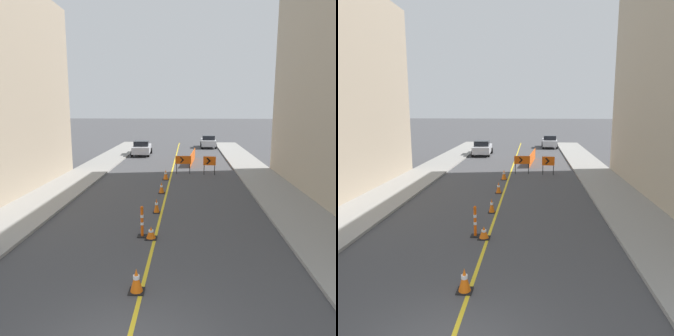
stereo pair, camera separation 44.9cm
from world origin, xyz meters
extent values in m
cube|color=gold|center=(0.00, 20.98, 0.00)|extent=(0.12, 41.96, 0.01)
cube|color=gray|center=(-6.55, 20.98, 0.07)|extent=(3.03, 41.96, 0.13)
cube|color=gray|center=(6.55, 20.98, 0.07)|extent=(3.03, 41.96, 0.13)
cube|color=black|center=(-0.13, 2.75, 0.01)|extent=(0.44, 0.44, 0.03)
cone|color=orange|center=(-0.13, 2.75, 0.36)|extent=(0.35, 0.35, 0.66)
cylinder|color=white|center=(-0.13, 2.75, 0.44)|extent=(0.18, 0.18, 0.11)
cube|color=black|center=(-0.15, 6.54, 0.01)|extent=(0.47, 0.47, 0.03)
cone|color=orange|center=(-0.15, 6.54, 0.26)|extent=(0.37, 0.37, 0.45)
cylinder|color=white|center=(-0.15, 6.54, 0.31)|extent=(0.19, 0.19, 0.07)
cube|color=black|center=(-0.24, 9.76, 0.01)|extent=(0.35, 0.35, 0.03)
cone|color=orange|center=(-0.24, 9.76, 0.37)|extent=(0.28, 0.28, 0.68)
cylinder|color=white|center=(-0.24, 9.76, 0.45)|extent=(0.14, 0.14, 0.11)
cube|color=black|center=(-0.30, 13.48, 0.01)|extent=(0.39, 0.39, 0.03)
cone|color=orange|center=(-0.30, 13.48, 0.35)|extent=(0.31, 0.31, 0.65)
cylinder|color=white|center=(-0.30, 13.48, 0.43)|extent=(0.16, 0.16, 0.10)
cube|color=black|center=(-0.30, 17.26, 0.01)|extent=(0.45, 0.45, 0.03)
cone|color=orange|center=(-0.30, 17.26, 0.38)|extent=(0.36, 0.36, 0.70)
cylinder|color=white|center=(-0.30, 17.26, 0.46)|extent=(0.19, 0.19, 0.11)
cube|color=black|center=(-0.52, 6.72, 0.02)|extent=(0.37, 0.37, 0.04)
cylinder|color=#EF560C|center=(-0.52, 6.72, 0.60)|extent=(0.11, 0.11, 1.12)
cylinder|color=white|center=(-0.52, 6.72, 0.54)|extent=(0.13, 0.13, 0.11)
cylinder|color=white|center=(-0.52, 6.72, 0.85)|extent=(0.13, 0.13, 0.11)
sphere|color=#EF560C|center=(-0.52, 6.72, 1.19)|extent=(0.13, 0.13, 0.13)
cube|color=#EF560C|center=(0.90, 19.45, 1.09)|extent=(1.21, 0.17, 0.62)
cube|color=black|center=(0.81, 19.40, 1.17)|extent=(0.31, 0.05, 0.31)
cube|color=black|center=(0.81, 19.40, 1.00)|extent=(0.31, 0.05, 0.31)
cylinder|color=black|center=(0.39, 19.45, 0.39)|extent=(0.06, 0.06, 0.78)
cylinder|color=black|center=(1.42, 19.45, 0.39)|extent=(0.06, 0.06, 0.78)
cube|color=#EF560C|center=(2.91, 19.17, 1.08)|extent=(0.95, 0.11, 0.67)
cube|color=black|center=(2.84, 19.13, 1.17)|extent=(0.33, 0.04, 0.33)
cube|color=black|center=(2.84, 19.13, 0.98)|extent=(0.33, 0.04, 0.33)
cylinder|color=black|center=(2.51, 19.17, 0.37)|extent=(0.06, 0.06, 0.74)
cylinder|color=black|center=(3.31, 19.17, 0.37)|extent=(0.06, 0.06, 0.74)
cube|color=#EF560C|center=(1.70, 24.68, 0.52)|extent=(0.58, 5.78, 1.05)
cylinder|color=#262626|center=(1.42, 21.79, 0.52)|extent=(0.05, 0.05, 1.05)
cylinder|color=#262626|center=(1.97, 27.57, 0.52)|extent=(0.05, 0.05, 1.05)
cube|color=#B7B7BC|center=(-3.72, 29.36, 0.68)|extent=(2.03, 4.39, 0.72)
cube|color=black|center=(-3.72, 29.15, 1.31)|extent=(1.63, 2.02, 0.55)
cylinder|color=black|center=(-4.57, 30.70, 0.32)|extent=(0.26, 0.65, 0.64)
cylinder|color=black|center=(-2.86, 30.70, 0.32)|extent=(0.26, 0.65, 0.64)
cylinder|color=black|center=(-4.57, 28.03, 0.32)|extent=(0.26, 0.65, 0.64)
cylinder|color=black|center=(-2.86, 28.03, 0.32)|extent=(0.26, 0.65, 0.64)
cube|color=#B7B7BC|center=(3.86, 36.71, 0.68)|extent=(1.89, 4.34, 0.72)
cube|color=black|center=(3.86, 36.49, 1.31)|extent=(1.57, 1.97, 0.55)
cylinder|color=black|center=(3.01, 38.04, 0.32)|extent=(0.23, 0.64, 0.64)
cylinder|color=black|center=(4.72, 38.04, 0.32)|extent=(0.23, 0.64, 0.64)
cylinder|color=black|center=(3.01, 35.38, 0.32)|extent=(0.23, 0.64, 0.64)
cylinder|color=black|center=(4.72, 35.38, 0.32)|extent=(0.23, 0.64, 0.64)
camera|label=1|loc=(1.26, -5.53, 5.05)|focal=35.00mm
camera|label=2|loc=(1.70, -5.49, 5.05)|focal=35.00mm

